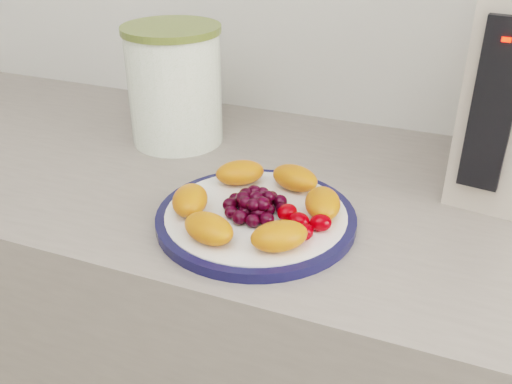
% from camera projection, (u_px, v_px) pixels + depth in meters
% --- Properties ---
extents(plate_rim, '(0.28, 0.28, 0.01)m').
position_uv_depth(plate_rim, '(256.00, 218.00, 0.81)').
color(plate_rim, '#11133C').
rests_on(plate_rim, counter).
extents(plate_face, '(0.26, 0.26, 0.02)m').
position_uv_depth(plate_face, '(256.00, 218.00, 0.81)').
color(plate_face, white).
rests_on(plate_face, counter).
extents(canister, '(0.17, 0.17, 0.20)m').
position_uv_depth(canister, '(175.00, 89.00, 1.02)').
color(canister, '#4F7529').
rests_on(canister, counter).
extents(canister_lid, '(0.18, 0.18, 0.01)m').
position_uv_depth(canister_lid, '(171.00, 29.00, 0.97)').
color(canister_lid, olive).
rests_on(canister_lid, canister).
extents(appliance_panel, '(0.06, 0.03, 0.24)m').
position_uv_depth(appliance_panel, '(493.00, 107.00, 0.76)').
color(appliance_panel, black).
rests_on(appliance_panel, appliance_body).
extents(appliance_led, '(0.01, 0.01, 0.01)m').
position_uv_depth(appliance_led, '(507.00, 40.00, 0.71)').
color(appliance_led, '#FF0C05').
rests_on(appliance_led, appliance_panel).
extents(fruit_plate, '(0.25, 0.25, 0.04)m').
position_uv_depth(fruit_plate, '(259.00, 203.00, 0.79)').
color(fruit_plate, '#D05613').
rests_on(fruit_plate, plate_face).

